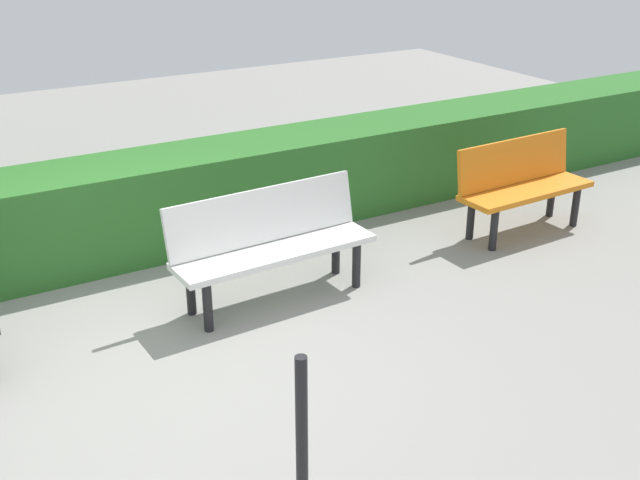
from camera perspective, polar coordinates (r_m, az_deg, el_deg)
The scene contains 5 objects.
ground_plane at distance 5.29m, azimuth -12.37°, elevation -10.00°, with size 18.14×18.14×0.00m, color gray.
bench_orange at distance 7.48m, azimuth 14.58°, elevation 4.14°, with size 1.38×0.50×0.86m.
bench_white at distance 5.99m, azimuth -3.64°, elevation -0.01°, with size 1.63×0.53×0.86m.
hedge_row at distance 7.17m, azimuth -8.75°, elevation 3.30°, with size 14.14×0.79×0.84m, color #2D6B28.
railing_post_mid at distance 3.82m, azimuth -1.34°, elevation -14.93°, with size 0.06×0.06×1.00m, color black.
Camera 1 is at (1.21, 4.26, 2.88)m, focal length 43.57 mm.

